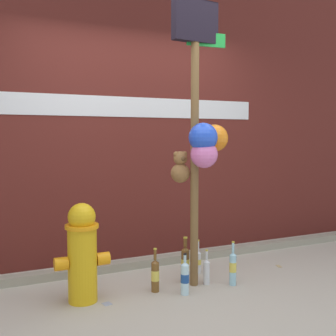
{
  "coord_description": "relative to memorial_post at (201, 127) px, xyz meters",
  "views": [
    {
      "loc": [
        -1.54,
        -2.79,
        1.33
      ],
      "look_at": [
        -0.06,
        0.41,
        1.07
      ],
      "focal_mm": 44.09,
      "sensor_mm": 36.0,
      "label": 1
    }
  ],
  "objects": [
    {
      "name": "ground_plane",
      "position": [
        -0.24,
        -0.37,
        -1.42
      ],
      "size": [
        14.0,
        14.0,
        0.0
      ],
      "primitive_type": "plane",
      "color": "#ADA899"
    },
    {
      "name": "building_wall",
      "position": [
        -0.24,
        1.18,
        0.29
      ],
      "size": [
        10.0,
        0.21,
        3.4
      ],
      "color": "#561E19",
      "rests_on": "ground_plane"
    },
    {
      "name": "bottle_1",
      "position": [
        -0.22,
        -0.13,
        -1.27
      ],
      "size": [
        0.07,
        0.07,
        0.35
      ],
      "color": "#B2DBEA",
      "rests_on": "ground_plane"
    },
    {
      "name": "curb_strip",
      "position": [
        -0.24,
        0.72,
        -1.38
      ],
      "size": [
        8.0,
        0.12,
        0.08
      ],
      "primitive_type": "cube",
      "color": "gray",
      "rests_on": "ground_plane"
    },
    {
      "name": "memorial_post",
      "position": [
        0.0,
        0.0,
        0.0
      ],
      "size": [
        0.52,
        0.4,
        2.51
      ],
      "color": "brown",
      "rests_on": "ground_plane"
    },
    {
      "name": "litter_1",
      "position": [
        1.01,
        0.14,
        -1.41
      ],
      "size": [
        0.06,
        0.08,
        0.01
      ],
      "primitive_type": "cube",
      "rotation": [
        0.0,
        0.0,
        1.32
      ],
      "color": "tan",
      "rests_on": "ground_plane"
    },
    {
      "name": "bottle_2",
      "position": [
        -0.42,
        0.04,
        -1.27
      ],
      "size": [
        0.07,
        0.07,
        0.38
      ],
      "color": "brown",
      "rests_on": "ground_plane"
    },
    {
      "name": "bottle_0",
      "position": [
        0.16,
        0.32,
        -1.29
      ],
      "size": [
        0.06,
        0.06,
        0.33
      ],
      "color": "silver",
      "rests_on": "ground_plane"
    },
    {
      "name": "bottle_3",
      "position": [
        0.07,
        0.01,
        -1.29
      ],
      "size": [
        0.06,
        0.06,
        0.32
      ],
      "color": "silver",
      "rests_on": "ground_plane"
    },
    {
      "name": "fire_hydrant",
      "position": [
        -1.03,
        0.09,
        -1.01
      ],
      "size": [
        0.44,
        0.27,
        0.8
      ],
      "color": "gold",
      "rests_on": "ground_plane"
    },
    {
      "name": "litter_0",
      "position": [
        -0.87,
        -0.05,
        -1.41
      ],
      "size": [
        0.08,
        0.08,
        0.01
      ],
      "primitive_type": "cube",
      "rotation": [
        0.0,
        0.0,
        0.18
      ],
      "color": "#8C99B2",
      "rests_on": "ground_plane"
    },
    {
      "name": "bottle_5",
      "position": [
        0.28,
        -0.11,
        -1.26
      ],
      "size": [
        0.06,
        0.06,
        0.4
      ],
      "color": "#93CCE0",
      "rests_on": "ground_plane"
    },
    {
      "name": "bottle_4",
      "position": [
        -0.06,
        0.17,
        -1.25
      ],
      "size": [
        0.08,
        0.08,
        0.41
      ],
      "color": "brown",
      "rests_on": "ground_plane"
    }
  ]
}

